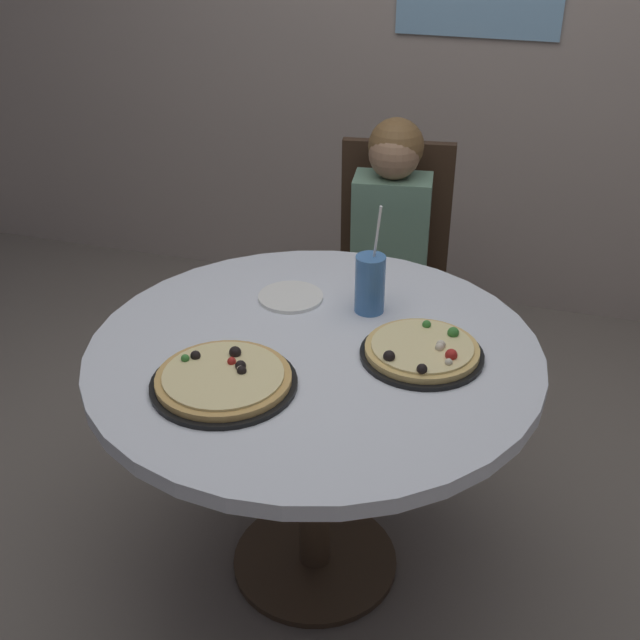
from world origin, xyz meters
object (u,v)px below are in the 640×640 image
dining_table (314,382)px  pizza_veggie (224,380)px  plate_small (291,297)px  pizza_cheese (422,351)px  chair_wooden (392,261)px  diner_child (386,295)px  soda_cup (370,284)px

dining_table → pizza_veggie: size_ratio=3.33×
dining_table → pizza_veggie: pizza_veggie is taller
plate_small → pizza_cheese: bearing=-25.0°
chair_wooden → plate_small: chair_wooden is taller
chair_wooden → diner_child: (0.02, -0.18, -0.05)m
chair_wooden → dining_table: bearing=-89.3°
diner_child → pizza_cheese: diner_child is taller
dining_table → diner_child: bearing=89.3°
diner_child → soda_cup: 0.68m
pizza_cheese → soda_cup: size_ratio=0.99×
pizza_veggie → soda_cup: size_ratio=1.11×
dining_table → pizza_cheese: pizza_cheese is taller
plate_small → pizza_veggie: bearing=-91.4°
diner_child → soda_cup: bearing=-82.6°
soda_cup → plate_small: size_ratio=1.71×
plate_small → chair_wooden: bearing=80.7°
soda_cup → pizza_cheese: bearing=-46.2°
dining_table → pizza_cheese: size_ratio=3.75×
chair_wooden → diner_child: 0.19m
diner_child → chair_wooden: bearing=97.1°
pizza_cheese → plate_small: (-0.40, 0.19, -0.01)m
chair_wooden → diner_child: diner_child is taller
pizza_cheese → soda_cup: bearing=133.8°
chair_wooden → diner_child: size_ratio=0.88×
soda_cup → plate_small: soda_cup is taller
chair_wooden → plate_small: bearing=-99.3°
dining_table → pizza_veggie: 0.29m
diner_child → pizza_veggie: (-0.16, -1.03, 0.28)m
chair_wooden → soda_cup: size_ratio=3.09×
soda_cup → plate_small: 0.24m
dining_table → chair_wooden: (-0.01, 0.99, -0.11)m
dining_table → pizza_cheese: 0.29m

